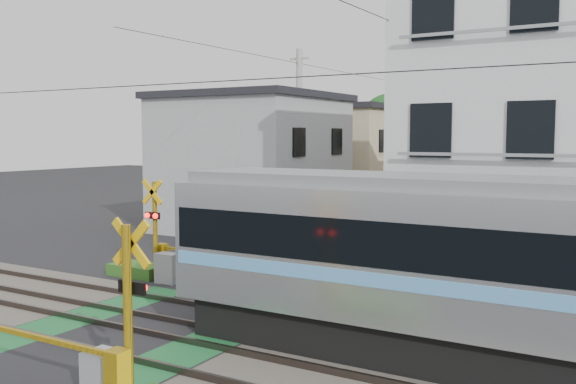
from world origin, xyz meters
The scene contains 10 objects.
ground centered at (0.00, 0.00, 0.00)m, with size 120.00×120.00×0.00m, color black.
track_bed centered at (0.00, 0.00, 0.04)m, with size 120.00×120.00×0.14m.
crossing_signal_near centered at (2.59, -3.65, 0.71)m, with size 4.74×0.65×3.09m.
crossing_signal_far centered at (-2.59, 3.65, 0.71)m, with size 4.74×0.65×3.09m.
houses_row centered at (0.25, 25.92, 3.24)m, with size 22.07×31.35×6.80m.
tree_hill centered at (0.56, 48.24, 5.15)m, with size 40.00×12.95×11.40m.
catenary centered at (6.00, 0.03, 3.70)m, with size 60.00×5.04×7.00m.
utility_poles centered at (-1.05, 23.01, 4.08)m, with size 7.90×42.00×8.00m.
pedestrian centered at (1.51, 25.70, 0.90)m, with size 0.65×0.43×1.79m, color black.
weed_patches centered at (1.76, -0.09, 0.18)m, with size 10.25×8.80×0.40m.
Camera 1 is at (10.11, -10.71, 4.36)m, focal length 40.00 mm.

